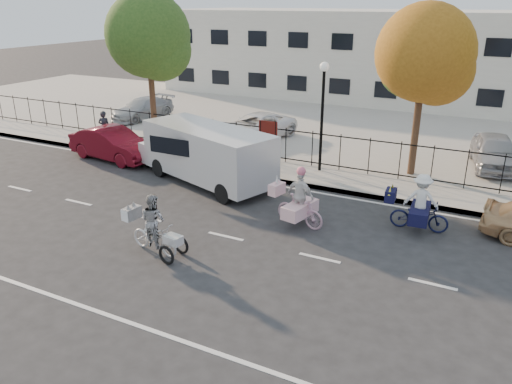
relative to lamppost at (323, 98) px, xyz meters
The scene contains 20 objects.
ground 7.50m from the lamppost, 94.21° to the right, with size 120.00×120.00×0.00m, color #333334.
road_markings 7.49m from the lamppost, 94.21° to the right, with size 60.00×9.52×0.01m, color silver, non-canonical shape.
curb 3.54m from the lamppost, 105.95° to the right, with size 60.00×0.10×0.15m, color #A8A399.
sidewalk 3.16m from the lamppost, 125.54° to the right, with size 60.00×2.20×0.15m, color #A8A399.
parking_lot 8.76m from the lamppost, 93.49° to the left, with size 60.00×15.60×0.15m, color #A8A399.
iron_fence 2.30m from the lamppost, 141.34° to the left, with size 58.00×0.06×1.50m, color black, non-canonical shape.
building 18.21m from the lamppost, 91.57° to the left, with size 34.00×10.00×6.00m, color silver.
lamppost is the anchor object (origin of this frame).
street_sign 2.90m from the lamppost, behind, with size 0.85×0.06×1.80m.
zebra_trike 9.06m from the lamppost, 101.81° to the right, with size 2.05×0.94×1.75m.
unicorn_bike 5.71m from the lamppost, 77.16° to the right, with size 1.98×1.41×1.95m.
bull_bike 6.33m from the lamppost, 38.99° to the right, with size 1.98×1.36×1.82m.
white_van 5.04m from the lamppost, 139.99° to the right, with size 6.67×3.83×2.20m.
red_sedan 9.46m from the lamppost, 165.45° to the right, with size 1.50×4.30×1.42m, color #5C0A16.
pedestrian 10.83m from the lamppost, behind, with size 0.59×0.39×1.62m, color black.
lot_car_a 13.44m from the lamppost, 161.12° to the left, with size 1.67×4.10×1.19m, color #A9AEB1.
lot_car_b 6.07m from the lamppost, 144.88° to the left, with size 2.05×4.45×1.24m, color white.
lot_car_d 7.60m from the lamppost, 29.75° to the left, with size 1.63×4.05×1.38m, color #9FA0A6.
tree_west 8.79m from the lamppost, behind, with size 3.88×3.88×7.12m.
tree_mid 4.10m from the lamppost, 20.21° to the left, with size 3.65×3.64×6.67m.
Camera 1 is at (6.94, -11.68, 6.68)m, focal length 35.00 mm.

